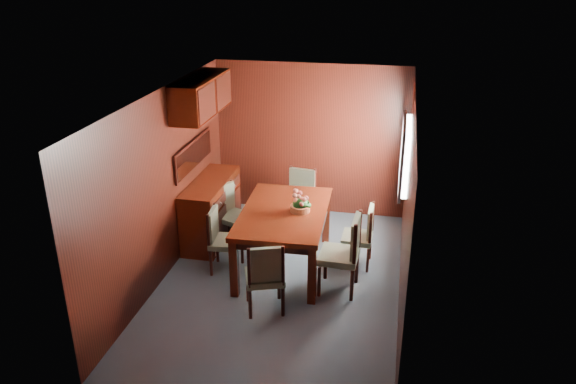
% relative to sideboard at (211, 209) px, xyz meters
% --- Properties ---
extents(ground, '(4.50, 4.50, 0.00)m').
position_rel_sideboard_xyz_m(ground, '(1.25, -1.00, -0.45)').
color(ground, '#3E4B55').
rests_on(ground, ground).
extents(room_shell, '(3.06, 4.52, 2.41)m').
position_rel_sideboard_xyz_m(room_shell, '(1.15, -0.67, 1.18)').
color(room_shell, black).
rests_on(room_shell, ground).
extents(sideboard, '(0.48, 1.40, 0.90)m').
position_rel_sideboard_xyz_m(sideboard, '(0.00, 0.00, 0.00)').
color(sideboard, '#391107').
rests_on(sideboard, ground).
extents(dining_table, '(1.15, 1.78, 0.82)m').
position_rel_sideboard_xyz_m(dining_table, '(1.22, -0.61, 0.25)').
color(dining_table, '#391107').
rests_on(dining_table, ground).
extents(chair_left_near, '(0.43, 0.45, 0.88)m').
position_rel_sideboard_xyz_m(chair_left_near, '(0.42, -0.85, 0.04)').
color(chair_left_near, black).
rests_on(chair_left_near, ground).
extents(chair_left_far, '(0.54, 0.55, 0.90)m').
position_rel_sideboard_xyz_m(chair_left_far, '(0.32, -0.09, 0.05)').
color(chair_left_far, black).
rests_on(chair_left_far, ground).
extents(chair_right_near, '(0.49, 0.51, 1.02)m').
position_rel_sideboard_xyz_m(chair_right_near, '(2.07, -1.04, 0.12)').
color(chair_right_near, black).
rests_on(chair_right_near, ground).
extents(chair_right_far, '(0.40, 0.42, 0.86)m').
position_rel_sideboard_xyz_m(chair_right_far, '(2.22, -0.36, 0.03)').
color(chair_right_far, black).
rests_on(chair_right_far, ground).
extents(chair_head, '(0.55, 0.54, 0.92)m').
position_rel_sideboard_xyz_m(chair_head, '(1.22, -1.69, 0.06)').
color(chair_head, black).
rests_on(chair_head, ground).
extents(chair_foot, '(0.49, 0.48, 0.93)m').
position_rel_sideboard_xyz_m(chair_foot, '(1.20, 0.62, 0.07)').
color(chair_foot, black).
rests_on(chair_foot, ground).
extents(flower_centerpiece, '(0.28, 0.28, 0.28)m').
position_rel_sideboard_xyz_m(flower_centerpiece, '(1.42, -0.58, 0.50)').
color(flower_centerpiece, '#C76B3C').
rests_on(flower_centerpiece, dining_table).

